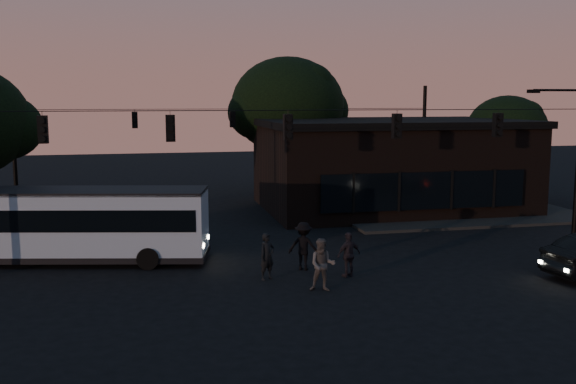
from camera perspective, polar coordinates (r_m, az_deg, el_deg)
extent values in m
plane|color=black|center=(22.12, 2.29, -9.19)|extent=(120.00, 120.00, 0.00)
cube|color=black|center=(39.11, 14.10, -1.62)|extent=(14.00, 10.00, 0.15)
cube|color=black|center=(39.36, 9.01, 2.16)|extent=(15.00, 10.00, 5.00)
cube|color=black|center=(39.17, 9.10, 6.09)|extent=(15.40, 10.40, 0.40)
cube|color=black|center=(34.78, 12.08, 0.11)|extent=(11.50, 0.18, 2.00)
cylinder|color=black|center=(43.67, -0.04, 2.20)|extent=(0.44, 0.44, 4.00)
ellipsoid|color=black|center=(43.42, -0.04, 7.72)|extent=(7.60, 7.60, 6.46)
cylinder|color=black|center=(45.27, 18.70, 1.34)|extent=(0.44, 0.44, 3.00)
ellipsoid|color=black|center=(45.02, 18.88, 5.32)|extent=(5.20, 5.20, 4.42)
cylinder|color=black|center=(24.98, 0.00, 7.28)|extent=(26.00, 0.03, 0.03)
cube|color=black|center=(24.66, -20.96, 5.21)|extent=(0.34, 0.30, 1.00)
cube|color=black|center=(24.42, -10.41, 5.60)|extent=(0.34, 0.30, 1.00)
cube|color=black|center=(25.00, 0.00, 5.79)|extent=(0.34, 0.30, 1.00)
cube|color=black|center=(26.35, 9.64, 5.80)|extent=(0.34, 0.30, 1.00)
cube|color=black|center=(28.36, 18.13, 5.68)|extent=(0.34, 0.30, 1.00)
cylinder|color=black|center=(41.18, -23.19, 3.60)|extent=(0.24, 0.24, 7.50)
cylinder|color=black|center=(44.49, 11.96, 4.40)|extent=(0.24, 0.24, 7.50)
cylinder|color=black|center=(40.75, -4.96, 7.37)|extent=(26.00, 0.03, 0.03)
cube|color=black|center=(40.40, -13.46, 6.24)|extent=(0.34, 0.30, 1.00)
cube|color=black|center=(40.76, -4.95, 6.45)|extent=(0.34, 0.30, 1.00)
cube|color=black|center=(41.99, 3.24, 6.53)|extent=(0.34, 0.30, 1.00)
cube|color=#A1B6CD|center=(27.49, -18.42, -2.52)|extent=(10.88, 4.58, 2.51)
cube|color=black|center=(27.45, -18.45, -2.02)|extent=(10.47, 4.53, 0.87)
cube|color=black|center=(27.29, -18.55, 0.07)|extent=(10.88, 4.58, 0.14)
cube|color=black|center=(27.76, -18.30, -5.26)|extent=(10.99, 4.66, 0.24)
cylinder|color=black|center=(25.80, -12.35, -5.83)|extent=(0.90, 0.42, 0.87)
cylinder|color=black|center=(28.10, -11.34, -4.63)|extent=(0.90, 0.42, 0.87)
imported|color=black|center=(23.79, -1.86, -5.74)|extent=(0.76, 0.67, 1.75)
imported|color=#4B4645|center=(22.42, 3.08, -6.48)|extent=(1.07, 0.93, 1.86)
imported|color=black|center=(24.23, 5.43, -5.56)|extent=(1.08, 0.71, 1.71)
imported|color=black|center=(25.11, 1.40, -4.83)|extent=(1.40, 1.15, 1.89)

